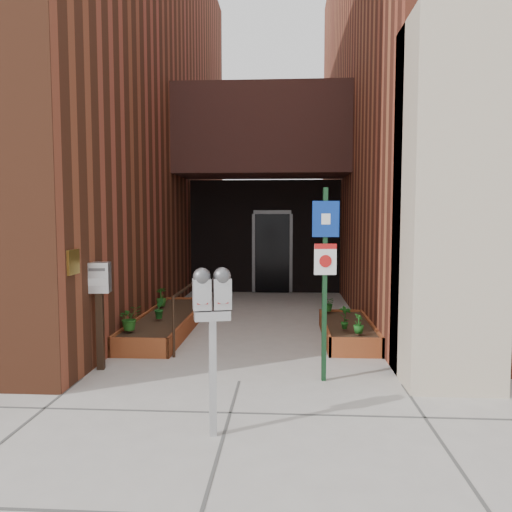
# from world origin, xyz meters

# --- Properties ---
(ground) EXTENTS (80.00, 80.00, 0.00)m
(ground) POSITION_xyz_m (0.00, 0.00, 0.00)
(ground) COLOR #9E9991
(ground) RESTS_ON ground
(architecture) EXTENTS (20.00, 14.60, 10.00)m
(architecture) POSITION_xyz_m (-0.18, 6.89, 4.98)
(architecture) COLOR brown
(architecture) RESTS_ON ground
(planter_left) EXTENTS (0.90, 3.60, 0.30)m
(planter_left) POSITION_xyz_m (-1.55, 2.70, 0.13)
(planter_left) COLOR brown
(planter_left) RESTS_ON ground
(planter_right) EXTENTS (0.80, 2.20, 0.30)m
(planter_right) POSITION_xyz_m (1.60, 2.20, 0.13)
(planter_right) COLOR brown
(planter_right) RESTS_ON ground
(handrail) EXTENTS (0.04, 3.34, 0.90)m
(handrail) POSITION_xyz_m (-1.05, 2.65, 0.75)
(handrail) COLOR black
(handrail) RESTS_ON ground
(parking_meter) EXTENTS (0.37, 0.21, 1.59)m
(parking_meter) POSITION_xyz_m (-0.10, -1.53, 1.23)
(parking_meter) COLOR #ADADB0
(parking_meter) RESTS_ON ground
(sign_post) EXTENTS (0.33, 0.09, 2.40)m
(sign_post) POSITION_xyz_m (1.05, 0.08, 1.48)
(sign_post) COLOR #13351C
(sign_post) RESTS_ON ground
(payment_dropbox) EXTENTS (0.31, 0.25, 1.44)m
(payment_dropbox) POSITION_xyz_m (-1.90, 0.38, 1.04)
(payment_dropbox) COLOR black
(payment_dropbox) RESTS_ON ground
(shrub_left_a) EXTENTS (0.48, 0.48, 0.38)m
(shrub_left_a) POSITION_xyz_m (-1.82, 1.39, 0.49)
(shrub_left_a) COLOR #215F1B
(shrub_left_a) RESTS_ON planter_left
(shrub_left_b) EXTENTS (0.23, 0.23, 0.34)m
(shrub_left_b) POSITION_xyz_m (-1.59, 2.27, 0.47)
(shrub_left_b) COLOR #19581D
(shrub_left_b) RESTS_ON planter_left
(shrub_left_c) EXTENTS (0.28, 0.28, 0.36)m
(shrub_left_c) POSITION_xyz_m (-1.85, 3.44, 0.48)
(shrub_left_c) COLOR #25601B
(shrub_left_c) RESTS_ON planter_left
(shrub_left_d) EXTENTS (0.21, 0.21, 0.34)m
(shrub_left_d) POSITION_xyz_m (-1.25, 4.30, 0.47)
(shrub_left_d) COLOR #19581F
(shrub_left_d) RESTS_ON planter_left
(shrub_right_a) EXTENTS (0.21, 0.21, 0.29)m
(shrub_right_a) POSITION_xyz_m (1.67, 1.40, 0.45)
(shrub_right_a) COLOR #19591A
(shrub_right_a) RESTS_ON planter_right
(shrub_right_b) EXTENTS (0.27, 0.27, 0.37)m
(shrub_right_b) POSITION_xyz_m (1.49, 1.67, 0.49)
(shrub_right_b) COLOR #185217
(shrub_right_b) RESTS_ON planter_right
(shrub_right_c) EXTENTS (0.29, 0.29, 0.31)m
(shrub_right_c) POSITION_xyz_m (1.35, 3.10, 0.46)
(shrub_right_c) COLOR #185518
(shrub_right_c) RESTS_ON planter_right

